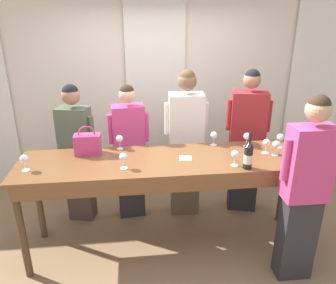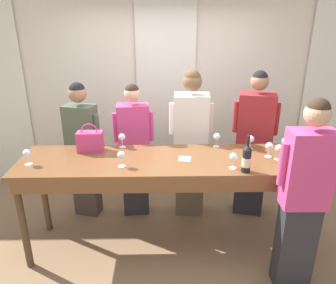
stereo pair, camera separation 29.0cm
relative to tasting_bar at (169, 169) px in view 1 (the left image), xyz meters
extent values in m
plane|color=#846647|center=(0.00, 0.03, -0.94)|extent=(18.00, 18.00, 0.00)
cube|color=silver|center=(0.00, 1.68, 0.46)|extent=(12.00, 0.06, 2.80)
cube|color=white|center=(0.00, 1.61, 0.40)|extent=(0.81, 0.03, 2.69)
cube|color=white|center=(2.37, 1.61, 0.40)|extent=(0.81, 0.03, 2.69)
cube|color=brown|center=(0.00, 0.03, 0.08)|extent=(2.97, 0.76, 0.05)
cube|color=brown|center=(0.00, -0.34, 0.00)|extent=(2.85, 0.03, 0.12)
cylinder|color=#4C3823|center=(-1.41, -0.28, -0.44)|extent=(0.07, 0.07, 1.00)
cylinder|color=#4C3823|center=(1.41, -0.28, -0.44)|extent=(0.07, 0.07, 1.00)
cylinder|color=#4C3823|center=(-1.41, 0.33, -0.44)|extent=(0.07, 0.07, 1.00)
cylinder|color=#4C3823|center=(1.41, 0.33, -0.44)|extent=(0.07, 0.07, 1.00)
cylinder|color=black|center=(0.70, -0.27, 0.21)|extent=(0.08, 0.08, 0.22)
cone|color=black|center=(0.70, -0.27, 0.35)|extent=(0.08, 0.08, 0.04)
cylinder|color=black|center=(0.70, -0.27, 0.41)|extent=(0.03, 0.03, 0.09)
cylinder|color=beige|center=(0.70, -0.27, 0.20)|extent=(0.08, 0.08, 0.09)
cube|color=#C63870|center=(-0.81, 0.24, 0.21)|extent=(0.26, 0.14, 0.21)
torus|color=#C63870|center=(-0.81, 0.24, 0.32)|extent=(0.17, 0.01, 0.17)
cylinder|color=white|center=(-0.49, 0.34, 0.11)|extent=(0.07, 0.07, 0.00)
cylinder|color=white|center=(-0.49, 0.34, 0.15)|extent=(0.01, 0.01, 0.08)
sphere|color=white|center=(-0.49, 0.34, 0.22)|extent=(0.07, 0.07, 0.07)
sphere|color=maroon|center=(-0.49, 0.34, 0.21)|extent=(0.05, 0.05, 0.05)
cylinder|color=white|center=(-1.34, -0.08, 0.11)|extent=(0.07, 0.07, 0.00)
cylinder|color=white|center=(-1.34, -0.08, 0.15)|extent=(0.01, 0.01, 0.08)
sphere|color=white|center=(-1.34, -0.08, 0.22)|extent=(0.07, 0.07, 0.07)
sphere|color=maroon|center=(-1.34, -0.08, 0.21)|extent=(0.05, 0.05, 0.05)
cylinder|color=white|center=(1.22, 0.18, 0.11)|extent=(0.07, 0.07, 0.00)
cylinder|color=white|center=(1.22, 0.18, 0.15)|extent=(0.01, 0.01, 0.08)
sphere|color=white|center=(1.22, 0.18, 0.22)|extent=(0.07, 0.07, 0.07)
cylinder|color=white|center=(0.53, 0.33, 0.11)|extent=(0.07, 0.07, 0.00)
cylinder|color=white|center=(0.53, 0.33, 0.15)|extent=(0.01, 0.01, 0.08)
sphere|color=white|center=(0.53, 0.33, 0.22)|extent=(0.07, 0.07, 0.07)
sphere|color=maroon|center=(0.53, 0.33, 0.21)|extent=(0.05, 0.05, 0.05)
cylinder|color=white|center=(1.01, 0.05, 0.11)|extent=(0.07, 0.07, 0.00)
cylinder|color=white|center=(1.01, 0.05, 0.15)|extent=(0.01, 0.01, 0.08)
sphere|color=white|center=(1.01, 0.05, 0.22)|extent=(0.07, 0.07, 0.07)
sphere|color=maroon|center=(1.01, 0.05, 0.21)|extent=(0.05, 0.05, 0.05)
cylinder|color=white|center=(1.38, -0.17, 0.11)|extent=(0.07, 0.07, 0.00)
cylinder|color=white|center=(1.38, -0.17, 0.15)|extent=(0.01, 0.01, 0.08)
sphere|color=white|center=(1.38, -0.17, 0.22)|extent=(0.07, 0.07, 0.07)
cylinder|color=white|center=(-0.44, -0.14, 0.11)|extent=(0.07, 0.07, 0.00)
cylinder|color=white|center=(-0.44, -0.14, 0.15)|extent=(0.01, 0.01, 0.08)
sphere|color=white|center=(-0.44, -0.14, 0.22)|extent=(0.07, 0.07, 0.07)
sphere|color=maroon|center=(-0.44, -0.14, 0.21)|extent=(0.05, 0.05, 0.05)
cylinder|color=white|center=(0.60, -0.20, 0.11)|extent=(0.07, 0.07, 0.00)
cylinder|color=white|center=(0.60, -0.20, 0.15)|extent=(0.01, 0.01, 0.08)
sphere|color=white|center=(0.60, -0.20, 0.22)|extent=(0.07, 0.07, 0.07)
cylinder|color=white|center=(1.09, -0.01, 0.11)|extent=(0.07, 0.07, 0.00)
cylinder|color=white|center=(1.09, -0.01, 0.15)|extent=(0.01, 0.01, 0.08)
sphere|color=white|center=(1.09, -0.01, 0.22)|extent=(0.07, 0.07, 0.07)
cylinder|color=white|center=(0.87, 0.25, 0.11)|extent=(0.07, 0.07, 0.00)
cylinder|color=white|center=(0.87, 0.25, 0.15)|extent=(0.01, 0.01, 0.08)
sphere|color=white|center=(0.87, 0.25, 0.22)|extent=(0.07, 0.07, 0.07)
sphere|color=maroon|center=(0.87, 0.25, 0.21)|extent=(0.05, 0.05, 0.05)
cube|color=white|center=(0.17, 0.02, 0.11)|extent=(0.14, 0.14, 0.00)
cube|color=#473833|center=(-1.01, 0.68, -0.54)|extent=(0.34, 0.25, 0.79)
cube|color=#4C5B47|center=(-1.01, 0.68, 0.17)|extent=(0.40, 0.30, 0.63)
sphere|color=#9E7051|center=(-1.01, 0.68, 0.62)|extent=(0.21, 0.21, 0.21)
sphere|color=black|center=(-1.01, 0.68, 0.65)|extent=(0.18, 0.18, 0.18)
cylinder|color=#4C5B47|center=(-0.81, 0.63, 0.22)|extent=(0.09, 0.09, 0.35)
cylinder|color=#4C5B47|center=(-1.20, 0.73, 0.22)|extent=(0.09, 0.09, 0.35)
cube|color=#28282D|center=(-0.39, 0.68, -0.54)|extent=(0.33, 0.21, 0.80)
cube|color=#C63D7A|center=(-0.39, 0.68, 0.17)|extent=(0.38, 0.24, 0.63)
sphere|color=#DBAD89|center=(-0.39, 0.68, 0.61)|extent=(0.18, 0.18, 0.18)
sphere|color=#332319|center=(-0.39, 0.68, 0.65)|extent=(0.16, 0.16, 0.16)
cylinder|color=#C63D7A|center=(-0.19, 0.70, 0.22)|extent=(0.08, 0.08, 0.35)
cylinder|color=#C63D7A|center=(-0.60, 0.66, 0.22)|extent=(0.08, 0.08, 0.35)
cube|color=brown|center=(0.28, 0.68, -0.51)|extent=(0.36, 0.26, 0.86)
cube|color=silver|center=(0.28, 0.68, 0.26)|extent=(0.42, 0.30, 0.68)
sphere|color=brown|center=(0.28, 0.68, 0.75)|extent=(0.22, 0.22, 0.22)
sphere|color=brown|center=(0.28, 0.68, 0.79)|extent=(0.19, 0.19, 0.19)
cylinder|color=silver|center=(0.50, 0.67, 0.31)|extent=(0.07, 0.07, 0.37)
cylinder|color=silver|center=(0.06, 0.70, 0.31)|extent=(0.07, 0.07, 0.37)
cube|color=#28282D|center=(1.04, 0.68, -0.51)|extent=(0.40, 0.31, 0.86)
cube|color=maroon|center=(1.04, 0.68, 0.27)|extent=(0.47, 0.36, 0.68)
sphere|color=#9E7051|center=(1.04, 0.68, 0.75)|extent=(0.20, 0.20, 0.20)
sphere|color=black|center=(1.04, 0.68, 0.78)|extent=(0.18, 0.18, 0.18)
cylinder|color=maroon|center=(1.26, 0.63, 0.32)|extent=(0.08, 0.08, 0.38)
cylinder|color=maroon|center=(0.82, 0.74, 0.32)|extent=(0.08, 0.08, 0.38)
cube|color=#28282D|center=(1.14, -0.54, -0.51)|extent=(0.32, 0.19, 0.86)
cube|color=#C63D7A|center=(1.14, -0.54, 0.26)|extent=(0.38, 0.23, 0.68)
sphere|color=tan|center=(1.14, -0.54, 0.73)|extent=(0.21, 0.21, 0.21)
sphere|color=#332319|center=(1.14, -0.54, 0.77)|extent=(0.18, 0.18, 0.18)
cylinder|color=#C63D7A|center=(0.93, -0.54, 0.31)|extent=(0.07, 0.07, 0.37)
cylinder|color=#C63D7A|center=(1.35, -0.55, 0.31)|extent=(0.07, 0.07, 0.37)
camera|label=1|loc=(-0.35, -2.93, 1.46)|focal=35.00mm
camera|label=2|loc=(-0.06, -2.95, 1.46)|focal=35.00mm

